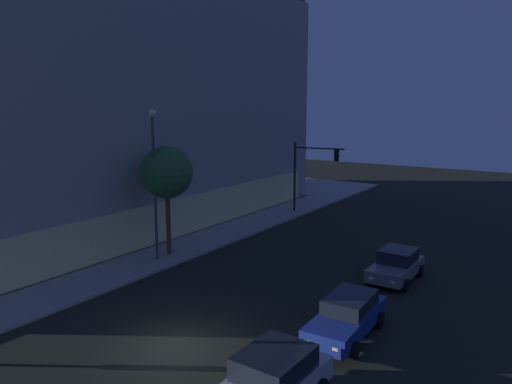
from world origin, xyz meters
TOP-DOWN VIEW (x-y plane):
  - ground_plane at (0.00, 0.00)m, footprint 120.00×120.00m
  - modern_building at (12.13, 20.66)m, footprint 35.01×21.58m
  - traffic_light_far_corner at (22.81, 6.19)m, footprint 0.62×4.26m
  - street_lamp_sidewalk at (6.93, 7.80)m, footprint 0.44×0.44m
  - sidewalk_tree at (8.09, 7.97)m, footprint 3.05×3.05m
  - car_silver at (-1.25, -4.91)m, footprint 4.55×2.28m
  - car_blue at (4.40, -4.92)m, footprint 4.76×2.08m
  - car_grey at (11.58, -4.57)m, footprint 4.08×2.09m

SIDE VIEW (x-z plane):
  - ground_plane at x=0.00m, z-range 0.00..0.00m
  - car_grey at x=11.58m, z-range 0.00..1.57m
  - car_blue at x=4.40m, z-range 0.03..1.60m
  - car_silver at x=-1.25m, z-range 0.02..1.78m
  - traffic_light_far_corner at x=22.81m, z-range 1.14..6.87m
  - sidewalk_tree at x=8.09m, z-range 1.80..8.22m
  - street_lamp_sidewalk at x=6.93m, z-range 1.19..9.69m
  - modern_building at x=12.13m, z-range -0.07..20.23m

